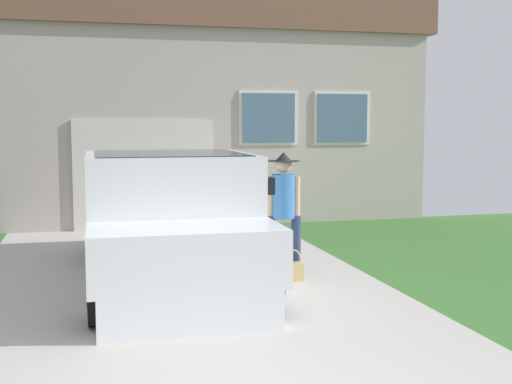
# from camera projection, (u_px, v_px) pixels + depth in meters

# --- Properties ---
(pickup_truck) EXTENTS (2.17, 5.50, 1.71)m
(pickup_truck) POSITION_uv_depth(u_px,v_px,m) (168.00, 226.00, 8.62)
(pickup_truck) COLOR white
(pickup_truck) RESTS_ON ground
(person_with_hat) EXTENTS (0.48, 0.44, 1.69)m
(person_with_hat) POSITION_uv_depth(u_px,v_px,m) (283.00, 203.00, 9.10)
(person_with_hat) COLOR navy
(person_with_hat) RESTS_ON ground
(handbag) EXTENTS (0.30, 0.17, 0.42)m
(handbag) POSITION_uv_depth(u_px,v_px,m) (291.00, 270.00, 8.91)
(handbag) COLOR tan
(handbag) RESTS_ON ground
(house_with_garage) EXTENTS (9.96, 6.17, 4.79)m
(house_with_garage) POSITION_uv_depth(u_px,v_px,m) (185.00, 109.00, 16.26)
(house_with_garage) COLOR #B7ABA2
(house_with_garage) RESTS_ON ground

